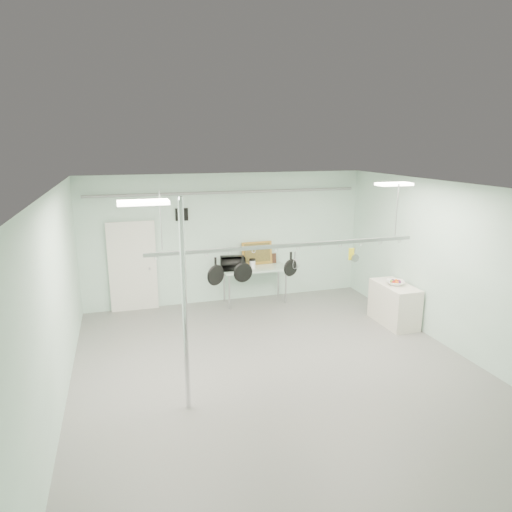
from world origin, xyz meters
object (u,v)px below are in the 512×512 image
object	(u,v)px
chrome_pole	(185,308)
skillet_left	(216,271)
pot_rack	(287,244)
microwave	(233,263)
skillet_right	(291,263)
side_cabinet	(394,304)
fruit_bowl	(395,283)
coffee_canister	(252,265)
prep_table	(255,270)
skillet_mid	(243,268)

from	to	relation	value
chrome_pole	skillet_left	world-z (taller)	chrome_pole
skillet_left	pot_rack	bearing A→B (deg)	-28.24
chrome_pole	microwave	xyz separation A→B (m)	(1.74, 4.19, -0.54)
pot_rack	microwave	xyz separation A→B (m)	(-0.16, 3.29, -1.17)
chrome_pole	skillet_right	xyz separation A→B (m)	(1.97, 0.90, 0.28)
chrome_pole	pot_rack	xyz separation A→B (m)	(1.90, 0.90, 0.63)
side_cabinet	fruit_bowl	world-z (taller)	fruit_bowl
chrome_pole	coffee_canister	bearing A→B (deg)	61.75
prep_table	pot_rack	bearing A→B (deg)	-96.91
skillet_mid	side_cabinet	bearing A→B (deg)	8.92
fruit_bowl	chrome_pole	bearing A→B (deg)	-157.62
chrome_pole	microwave	world-z (taller)	chrome_pole
pot_rack	chrome_pole	bearing A→B (deg)	-154.65
chrome_pole	pot_rack	distance (m)	2.19
side_cabinet	coffee_canister	distance (m)	3.43
pot_rack	skillet_right	size ratio (longest dim) A/B	11.67
prep_table	coffee_canister	world-z (taller)	coffee_canister
chrome_pole	prep_table	distance (m)	4.85
skillet_right	skillet_mid	bearing A→B (deg)	158.50
skillet_left	skillet_right	bearing A→B (deg)	-28.24
coffee_canister	skillet_mid	distance (m)	3.51
microwave	coffee_canister	xyz separation A→B (m)	(0.47, -0.06, -0.05)
fruit_bowl	pot_rack	bearing A→B (deg)	-159.60
pot_rack	microwave	bearing A→B (deg)	92.78
side_cabinet	coffee_canister	xyz separation A→B (m)	(-2.63, 2.12, 0.56)
coffee_canister	skillet_right	xyz separation A→B (m)	(-0.25, -3.22, 0.87)
coffee_canister	prep_table	bearing A→B (deg)	42.22
skillet_right	side_cabinet	bearing A→B (deg)	-0.61
skillet_left	side_cabinet	bearing A→B (deg)	-13.58
chrome_pole	side_cabinet	distance (m)	5.37
microwave	skillet_left	bearing A→B (deg)	77.53
fruit_bowl	skillet_mid	size ratio (longest dim) A/B	0.84
coffee_canister	skillet_left	size ratio (longest dim) A/B	0.45
side_cabinet	skillet_left	size ratio (longest dim) A/B	2.59
pot_rack	coffee_canister	xyz separation A→B (m)	(0.32, 3.22, -1.22)
skillet_mid	skillet_right	world-z (taller)	same
microwave	prep_table	bearing A→B (deg)	-172.56
chrome_pole	side_cabinet	size ratio (longest dim) A/B	2.67
coffee_canister	skillet_right	world-z (taller)	skillet_right
skillet_mid	pot_rack	bearing A→B (deg)	-7.48
pot_rack	skillet_mid	world-z (taller)	pot_rack
side_cabinet	skillet_right	bearing A→B (deg)	-159.11
pot_rack	skillet_left	distance (m)	1.31
pot_rack	coffee_canister	world-z (taller)	pot_rack
pot_rack	microwave	distance (m)	3.49
microwave	fruit_bowl	bearing A→B (deg)	150.65
microwave	coffee_canister	distance (m)	0.48
side_cabinet	chrome_pole	bearing A→B (deg)	-157.59
coffee_canister	skillet_mid	xyz separation A→B (m)	(-1.10, -3.22, 0.85)
prep_table	pot_rack	xyz separation A→B (m)	(-0.40, -3.30, 1.40)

